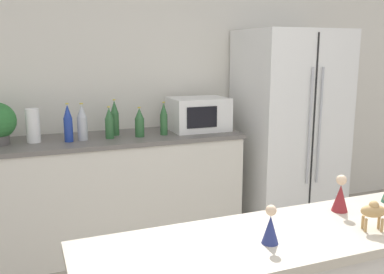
% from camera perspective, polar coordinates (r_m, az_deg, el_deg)
% --- Properties ---
extents(wall_back, '(8.00, 0.06, 2.55)m').
position_cam_1_polar(wall_back, '(3.83, -5.58, 6.53)').
color(wall_back, silver).
rests_on(wall_back, ground_plane).
extents(back_counter, '(2.04, 0.63, 0.93)m').
position_cam_1_polar(back_counter, '(3.59, -10.04, -7.18)').
color(back_counter, silver).
rests_on(back_counter, ground_plane).
extents(refrigerator, '(0.86, 0.75, 1.78)m').
position_cam_1_polar(refrigerator, '(4.02, 12.73, 1.00)').
color(refrigerator, white).
rests_on(refrigerator, ground_plane).
extents(paper_towel_roll, '(0.10, 0.10, 0.25)m').
position_cam_1_polar(paper_towel_roll, '(3.39, -20.44, 1.43)').
color(paper_towel_roll, white).
rests_on(paper_towel_roll, back_counter).
extents(microwave, '(0.48, 0.37, 0.28)m').
position_cam_1_polar(microwave, '(3.68, 0.87, 3.09)').
color(microwave, white).
rests_on(microwave, back_counter).
extents(back_bottle_0, '(0.06, 0.06, 0.27)m').
position_cam_1_polar(back_bottle_0, '(3.47, -3.79, 2.39)').
color(back_bottle_0, '#2D6033').
rests_on(back_bottle_0, back_counter).
extents(back_bottle_1, '(0.08, 0.08, 0.29)m').
position_cam_1_polar(back_bottle_1, '(3.36, -14.43, 1.88)').
color(back_bottle_1, '#B2B7BC').
rests_on(back_bottle_1, back_counter).
extents(back_bottle_2, '(0.07, 0.07, 0.29)m').
position_cam_1_polar(back_bottle_2, '(3.50, -10.27, 2.48)').
color(back_bottle_2, '#2D6033').
rests_on(back_bottle_2, back_counter).
extents(back_bottle_3, '(0.07, 0.07, 0.29)m').
position_cam_1_polar(back_bottle_3, '(3.33, -16.19, 1.74)').
color(back_bottle_3, navy).
rests_on(back_bottle_3, back_counter).
extents(back_bottle_4, '(0.07, 0.07, 0.25)m').
position_cam_1_polar(back_bottle_4, '(3.39, -10.97, 1.81)').
color(back_bottle_4, '#2D6033').
rests_on(back_bottle_4, back_counter).
extents(back_bottle_5, '(0.07, 0.07, 0.24)m').
position_cam_1_polar(back_bottle_5, '(3.42, -7.01, 1.91)').
color(back_bottle_5, '#2D6033').
rests_on(back_bottle_5, back_counter).
extents(camel_figurine, '(0.11, 0.08, 0.14)m').
position_cam_1_polar(camel_figurine, '(1.77, 23.19, -8.96)').
color(camel_figurine, tan).
rests_on(camel_figurine, bar_counter).
extents(wise_man_figurine_blue, '(0.07, 0.07, 0.16)m').
position_cam_1_polar(wise_man_figurine_blue, '(1.93, 19.17, -7.39)').
color(wise_man_figurine_blue, maroon).
rests_on(wise_man_figurine_blue, bar_counter).
extents(wise_man_figurine_purple, '(0.06, 0.06, 0.14)m').
position_cam_1_polar(wise_man_figurine_purple, '(1.56, 10.42, -11.72)').
color(wise_man_figurine_purple, navy).
rests_on(wise_man_figurine_purple, bar_counter).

